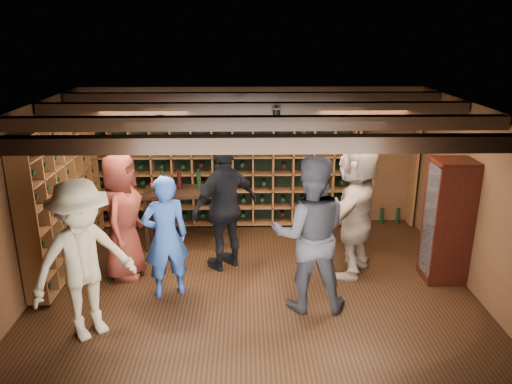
{
  "coord_description": "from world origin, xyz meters",
  "views": [
    {
      "loc": [
        -0.12,
        -6.26,
        3.48
      ],
      "look_at": [
        0.02,
        0.2,
        1.34
      ],
      "focal_mm": 35.0,
      "sensor_mm": 36.0,
      "label": 1
    }
  ],
  "objects_px": {
    "man_blue_shirt": "(166,237)",
    "guest_red_floral": "(122,216)",
    "tasting_table": "(183,197)",
    "man_grey_suit": "(310,234)",
    "guest_khaki": "(83,261)",
    "guest_beige": "(355,208)",
    "display_cabinet": "(447,223)",
    "guest_woman_black": "(225,207)"
  },
  "relations": [
    {
      "from": "man_blue_shirt",
      "to": "guest_red_floral",
      "type": "relative_size",
      "value": 0.92
    },
    {
      "from": "man_blue_shirt",
      "to": "tasting_table",
      "type": "xyz_separation_m",
      "value": [
        0.03,
        1.65,
        -0.01
      ]
    },
    {
      "from": "tasting_table",
      "to": "man_grey_suit",
      "type": "bearing_deg",
      "value": -50.87
    },
    {
      "from": "man_blue_shirt",
      "to": "guest_khaki",
      "type": "distance_m",
      "value": 1.22
    },
    {
      "from": "man_blue_shirt",
      "to": "guest_beige",
      "type": "bearing_deg",
      "value": 171.89
    },
    {
      "from": "guest_red_floral",
      "to": "guest_khaki",
      "type": "relative_size",
      "value": 0.96
    },
    {
      "from": "man_blue_shirt",
      "to": "tasting_table",
      "type": "distance_m",
      "value": 1.65
    },
    {
      "from": "display_cabinet",
      "to": "man_grey_suit",
      "type": "bearing_deg",
      "value": -160.72
    },
    {
      "from": "man_grey_suit",
      "to": "tasting_table",
      "type": "relative_size",
      "value": 1.56
    },
    {
      "from": "guest_woman_black",
      "to": "guest_khaki",
      "type": "distance_m",
      "value": 2.33
    },
    {
      "from": "guest_woman_black",
      "to": "guest_beige",
      "type": "bearing_deg",
      "value": 135.77
    },
    {
      "from": "display_cabinet",
      "to": "guest_khaki",
      "type": "bearing_deg",
      "value": -164.68
    },
    {
      "from": "guest_red_floral",
      "to": "guest_khaki",
      "type": "height_order",
      "value": "guest_khaki"
    },
    {
      "from": "man_blue_shirt",
      "to": "man_grey_suit",
      "type": "distance_m",
      "value": 1.9
    },
    {
      "from": "guest_woman_black",
      "to": "man_blue_shirt",
      "type": "bearing_deg",
      "value": 9.11
    },
    {
      "from": "guest_beige",
      "to": "guest_red_floral",
      "type": "bearing_deg",
      "value": -59.19
    },
    {
      "from": "man_blue_shirt",
      "to": "guest_beige",
      "type": "relative_size",
      "value": 0.85
    },
    {
      "from": "display_cabinet",
      "to": "man_blue_shirt",
      "type": "bearing_deg",
      "value": -174.64
    },
    {
      "from": "guest_khaki",
      "to": "man_blue_shirt",
      "type": "bearing_deg",
      "value": 7.91
    },
    {
      "from": "display_cabinet",
      "to": "guest_woman_black",
      "type": "distance_m",
      "value": 3.17
    },
    {
      "from": "guest_khaki",
      "to": "tasting_table",
      "type": "relative_size",
      "value": 1.47
    },
    {
      "from": "guest_khaki",
      "to": "tasting_table",
      "type": "distance_m",
      "value": 2.7
    },
    {
      "from": "display_cabinet",
      "to": "man_grey_suit",
      "type": "relative_size",
      "value": 0.86
    },
    {
      "from": "man_grey_suit",
      "to": "man_blue_shirt",
      "type": "bearing_deg",
      "value": -7.91
    },
    {
      "from": "man_grey_suit",
      "to": "guest_woman_black",
      "type": "distance_m",
      "value": 1.6
    },
    {
      "from": "guest_khaki",
      "to": "man_grey_suit",
      "type": "bearing_deg",
      "value": -29.19
    },
    {
      "from": "guest_khaki",
      "to": "tasting_table",
      "type": "xyz_separation_m",
      "value": [
        0.83,
        2.57,
        -0.12
      ]
    },
    {
      "from": "display_cabinet",
      "to": "guest_woman_black",
      "type": "relative_size",
      "value": 0.91
    },
    {
      "from": "display_cabinet",
      "to": "guest_red_floral",
      "type": "bearing_deg",
      "value": 177.3
    },
    {
      "from": "guest_red_floral",
      "to": "guest_beige",
      "type": "bearing_deg",
      "value": -84.2
    },
    {
      "from": "guest_khaki",
      "to": "tasting_table",
      "type": "bearing_deg",
      "value": 30.84
    },
    {
      "from": "man_grey_suit",
      "to": "guest_khaki",
      "type": "xyz_separation_m",
      "value": [
        -2.65,
        -0.57,
        -0.06
      ]
    },
    {
      "from": "tasting_table",
      "to": "guest_red_floral",
      "type": "bearing_deg",
      "value": -127.94
    },
    {
      "from": "display_cabinet",
      "to": "tasting_table",
      "type": "bearing_deg",
      "value": 161.6
    },
    {
      "from": "guest_woman_black",
      "to": "guest_khaki",
      "type": "height_order",
      "value": "guest_woman_black"
    },
    {
      "from": "guest_khaki",
      "to": "guest_beige",
      "type": "relative_size",
      "value": 0.96
    },
    {
      "from": "display_cabinet",
      "to": "guest_khaki",
      "type": "height_order",
      "value": "guest_khaki"
    },
    {
      "from": "guest_woman_black",
      "to": "guest_red_floral",
      "type": "bearing_deg",
      "value": -28.87
    },
    {
      "from": "man_grey_suit",
      "to": "tasting_table",
      "type": "height_order",
      "value": "man_grey_suit"
    },
    {
      "from": "guest_beige",
      "to": "display_cabinet",
      "type": "bearing_deg",
      "value": 109.3
    },
    {
      "from": "guest_woman_black",
      "to": "man_grey_suit",
      "type": "bearing_deg",
      "value": 95.52
    },
    {
      "from": "man_grey_suit",
      "to": "guest_khaki",
      "type": "distance_m",
      "value": 2.72
    }
  ]
}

